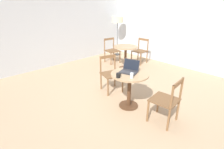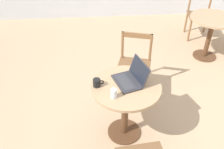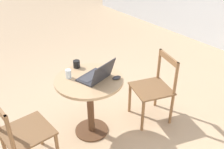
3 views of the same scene
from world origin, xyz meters
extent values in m
plane|color=tan|center=(0.00, 0.00, 0.00)|extent=(16.00, 16.00, 0.00)
cylinder|color=#51331E|center=(0.15, -0.19, 0.01)|extent=(0.39, 0.39, 0.02)
cylinder|color=#51331E|center=(0.15, -0.19, 0.36)|extent=(0.08, 0.08, 0.67)
cylinder|color=tan|center=(0.15, -0.19, 0.71)|extent=(0.74, 0.74, 0.03)
cylinder|color=#51331E|center=(1.75, 1.38, 0.01)|extent=(0.39, 0.39, 0.02)
cylinder|color=#51331E|center=(1.75, 1.38, 0.36)|extent=(0.08, 0.08, 0.67)
cylinder|color=tan|center=(1.75, 1.38, 0.71)|extent=(0.74, 0.74, 0.03)
cylinder|color=brown|center=(0.49, 0.31, 0.21)|extent=(0.04, 0.04, 0.42)
cylinder|color=brown|center=(0.12, 0.41, 0.21)|extent=(0.04, 0.04, 0.42)
cylinder|color=brown|center=(0.60, 0.68, 0.21)|extent=(0.04, 0.04, 0.42)
cylinder|color=brown|center=(0.23, 0.78, 0.21)|extent=(0.04, 0.04, 0.42)
cube|color=brown|center=(0.36, 0.54, 0.43)|extent=(0.54, 0.54, 0.02)
cylinder|color=brown|center=(0.60, 0.68, 0.64)|extent=(0.04, 0.04, 0.40)
cylinder|color=brown|center=(0.23, 0.78, 0.64)|extent=(0.04, 0.04, 0.40)
cube|color=brown|center=(0.41, 0.73, 0.81)|extent=(0.40, 0.14, 0.07)
cylinder|color=brown|center=(2.02, 1.88, 0.21)|extent=(0.04, 0.04, 0.42)
cylinder|color=brown|center=(1.64, 1.93, 0.21)|extent=(0.04, 0.04, 0.42)
cylinder|color=brown|center=(2.07, 2.26, 0.21)|extent=(0.04, 0.04, 0.42)
cylinder|color=brown|center=(1.69, 2.31, 0.21)|extent=(0.04, 0.04, 0.42)
cube|color=brown|center=(1.86, 2.10, 0.43)|extent=(0.49, 0.49, 0.02)
cylinder|color=brown|center=(2.07, 2.26, 0.64)|extent=(0.04, 0.04, 0.40)
cylinder|color=brown|center=(1.69, 2.31, 0.64)|extent=(0.04, 0.04, 0.40)
cylinder|color=#333333|center=(2.70, 2.70, 0.01)|extent=(0.26, 0.26, 0.02)
cube|color=#2D2D33|center=(0.16, -0.14, 0.73)|extent=(0.31, 0.38, 0.02)
cube|color=#38383D|center=(0.14, -0.15, 0.74)|extent=(0.20, 0.30, 0.00)
cube|color=#2D2D33|center=(0.29, -0.10, 0.85)|extent=(0.17, 0.34, 0.21)
cube|color=black|center=(0.29, -0.10, 0.85)|extent=(0.15, 0.31, 0.19)
ellipsoid|color=#2D2D33|center=(0.32, 0.05, 0.74)|extent=(0.06, 0.10, 0.03)
cylinder|color=black|center=(-0.15, -0.17, 0.77)|extent=(0.08, 0.08, 0.09)
torus|color=black|center=(-0.10, -0.17, 0.77)|extent=(0.05, 0.01, 0.05)
cylinder|color=silver|center=(0.01, -0.36, 0.77)|extent=(0.06, 0.06, 0.10)
camera|label=1|loc=(-2.24, -2.21, 2.00)|focal=28.00mm
camera|label=2|loc=(-0.16, -2.17, 2.36)|focal=40.00mm
camera|label=3|loc=(2.14, -1.31, 2.08)|focal=40.00mm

